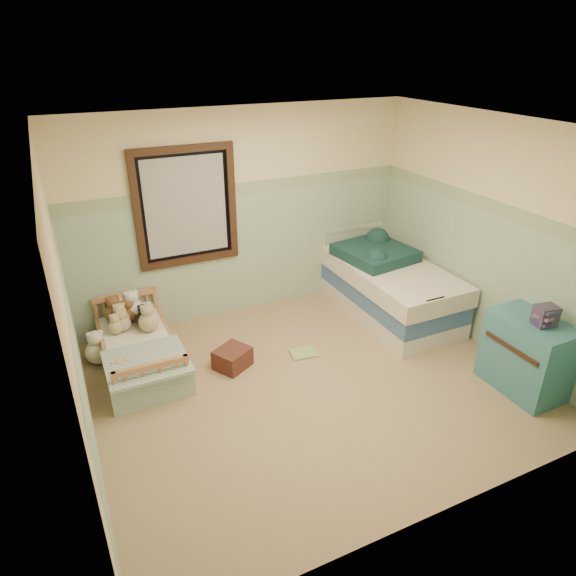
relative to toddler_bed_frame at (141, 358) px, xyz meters
name	(u,v)px	position (x,y,z in m)	size (l,w,h in m)	color
floor	(312,383)	(1.51, -1.05, -0.10)	(4.20, 3.60, 0.02)	olive
ceiling	(318,127)	(1.51, -1.05, 2.42)	(4.20, 3.60, 0.02)	silver
wall_back	(244,215)	(1.51, 0.75, 1.16)	(4.20, 0.04, 2.50)	beige
wall_front	(450,378)	(1.51, -2.85, 1.16)	(4.20, 0.04, 2.50)	beige
wall_left	(68,319)	(-0.59, -1.05, 1.16)	(0.04, 3.60, 2.50)	beige
wall_right	(488,236)	(3.61, -1.05, 1.16)	(0.04, 3.60, 2.50)	beige
wainscot_mint	(246,254)	(1.51, 0.74, 0.66)	(4.20, 0.01, 1.50)	#8AAA8B
border_strip	(244,189)	(1.51, 0.74, 1.48)	(4.20, 0.01, 0.15)	#527957
window_frame	(186,207)	(0.81, 0.71, 1.36)	(1.16, 0.06, 1.36)	#321B10
window_blinds	(186,207)	(0.81, 0.72, 1.36)	(0.92, 0.01, 1.12)	beige
toddler_bed_frame	(141,358)	(0.00, 0.00, 0.00)	(0.72, 1.44, 0.19)	#B47045
toddler_mattress	(139,346)	(0.00, 0.00, 0.15)	(0.66, 1.38, 0.12)	white
patchwork_quilt	(147,362)	(0.00, -0.45, 0.23)	(0.78, 0.72, 0.03)	#6E9DBE
plush_bed_brown	(115,314)	(-0.15, 0.50, 0.32)	(0.22, 0.22, 0.22)	brown
plush_bed_white	(133,309)	(0.05, 0.50, 0.33)	(0.24, 0.24, 0.24)	silver
plush_bed_tan	(123,324)	(-0.10, 0.28, 0.30)	(0.17, 0.17, 0.17)	tan
plush_bed_dark	(144,319)	(0.13, 0.28, 0.30)	(0.18, 0.18, 0.18)	black
plush_floor_cream	(98,352)	(-0.40, 0.25, 0.04)	(0.26, 0.26, 0.26)	beige
plush_floor_tan	(122,380)	(-0.24, -0.35, 0.03)	(0.24, 0.24, 0.24)	tan
twin_bed_frame	(388,305)	(3.06, -0.17, 0.02)	(0.94, 1.89, 0.22)	silver
twin_boxspring	(390,290)	(3.06, -0.17, 0.24)	(0.94, 1.89, 0.22)	navy
twin_mattress	(391,274)	(3.06, -0.17, 0.46)	(0.98, 1.93, 0.22)	silver
teal_blanket	(375,253)	(3.01, 0.13, 0.64)	(0.80, 0.85, 0.14)	#0D2B28
dresser	(527,355)	(3.36, -2.01, 0.29)	(0.48, 0.77, 0.77)	teal
book_stack	(546,316)	(3.36, -2.09, 0.78)	(0.19, 0.15, 0.19)	#402829
red_pillow	(232,358)	(0.88, -0.44, 0.01)	(0.34, 0.30, 0.21)	maroon
floor_book	(304,353)	(1.67, -0.55, -0.08)	(0.29, 0.22, 0.03)	yellow
extra_plush_0	(147,315)	(0.18, 0.37, 0.29)	(0.16, 0.16, 0.16)	silver
extra_plush_1	(122,311)	(-0.07, 0.55, 0.31)	(0.20, 0.20, 0.20)	tan
extra_plush_2	(129,314)	(0.00, 0.45, 0.31)	(0.19, 0.19, 0.19)	brown
extra_plush_3	(121,319)	(-0.11, 0.36, 0.31)	(0.20, 0.20, 0.20)	tan
extra_plush_4	(116,327)	(-0.18, 0.25, 0.29)	(0.16, 0.16, 0.16)	tan
extra_plush_5	(149,322)	(0.15, 0.16, 0.32)	(0.22, 0.22, 0.22)	tan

